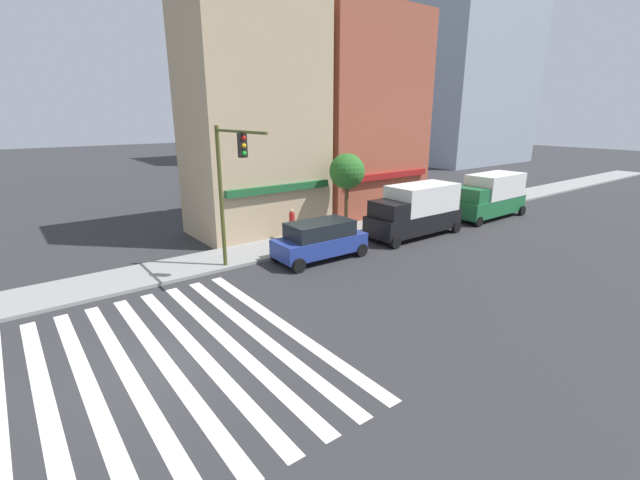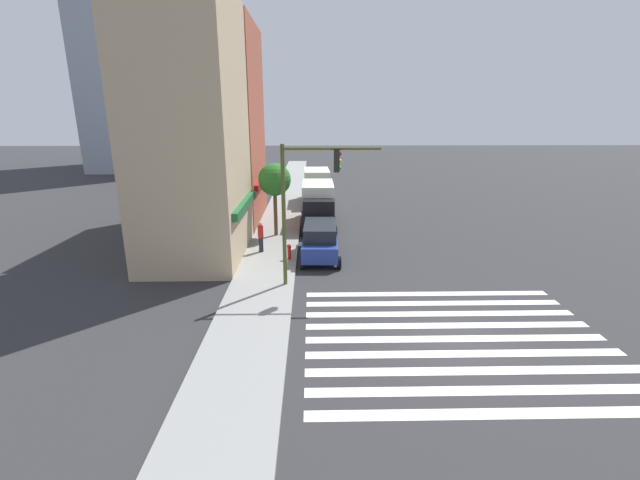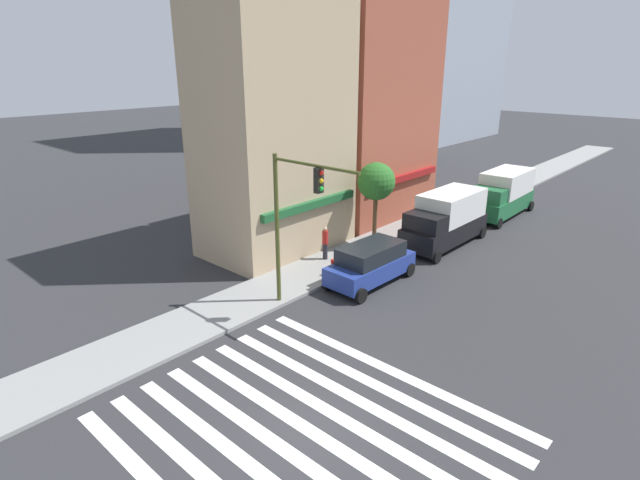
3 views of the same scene
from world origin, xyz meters
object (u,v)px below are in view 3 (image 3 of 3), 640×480
(street_tree, at_px, (376,182))
(box_truck_green, at_px, (503,193))
(box_truck_black, at_px, (446,218))
(pedestrian_red_jacket, at_px, (325,242))
(fire_hydrant, at_px, (333,266))
(traffic_signal, at_px, (293,210))
(suv_blue, at_px, (371,263))

(street_tree, bearing_deg, box_truck_green, -14.62)
(box_truck_black, relative_size, pedestrian_red_jacket, 3.51)
(street_tree, bearing_deg, fire_hydrant, -167.25)
(traffic_signal, distance_m, pedestrian_red_jacket, 6.51)
(box_truck_black, xyz_separation_m, box_truck_green, (7.77, 0.00, 0.00))
(traffic_signal, distance_m, box_truck_black, 11.80)
(box_truck_black, distance_m, street_tree, 4.63)
(traffic_signal, height_order, street_tree, traffic_signal)
(traffic_signal, relative_size, street_tree, 1.40)
(fire_hydrant, distance_m, street_tree, 5.90)
(pedestrian_red_jacket, bearing_deg, box_truck_green, -16.75)
(box_truck_black, height_order, box_truck_green, same)
(suv_blue, height_order, box_truck_green, box_truck_green)
(pedestrian_red_jacket, bearing_deg, traffic_signal, -155.41)
(traffic_signal, height_order, pedestrian_red_jacket, traffic_signal)
(traffic_signal, height_order, suv_blue, traffic_signal)
(suv_blue, bearing_deg, street_tree, 35.88)
(suv_blue, height_order, box_truck_black, box_truck_black)
(pedestrian_red_jacket, height_order, fire_hydrant, pedestrian_red_jacket)
(traffic_signal, height_order, box_truck_green, traffic_signal)
(suv_blue, relative_size, street_tree, 1.01)
(fire_hydrant, relative_size, street_tree, 0.18)
(box_truck_black, height_order, fire_hydrant, box_truck_black)
(traffic_signal, bearing_deg, suv_blue, -9.91)
(pedestrian_red_jacket, relative_size, fire_hydrant, 2.10)
(traffic_signal, relative_size, box_truck_black, 1.05)
(traffic_signal, distance_m, box_truck_green, 19.42)
(box_truck_green, relative_size, street_tree, 1.33)
(traffic_signal, bearing_deg, fire_hydrant, 14.66)
(suv_blue, relative_size, pedestrian_red_jacket, 2.69)
(box_truck_black, height_order, street_tree, street_tree)
(traffic_signal, relative_size, suv_blue, 1.38)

